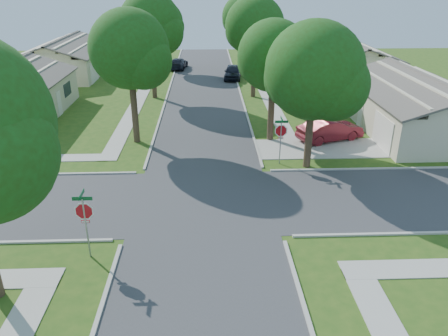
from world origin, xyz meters
TOP-DOWN VIEW (x-y plane):
  - ground at (0.00, 0.00)m, footprint 100.00×100.00m
  - road_ns at (0.00, 0.00)m, footprint 7.00×100.00m
  - sidewalk_ne at (6.10, 26.00)m, footprint 1.20×40.00m
  - sidewalk_nw at (-6.10, 26.00)m, footprint 1.20×40.00m
  - driveway at (7.90, 7.10)m, footprint 8.80×3.60m
  - stop_sign_sw at (-4.70, -4.70)m, footprint 1.05×0.80m
  - stop_sign_ne at (4.70, 4.70)m, footprint 1.05×0.80m
  - tree_e_near at (4.75, 9.01)m, footprint 4.97×4.80m
  - tree_e_mid at (4.76, 21.01)m, footprint 5.59×5.40m
  - tree_e_far at (4.75, 34.01)m, footprint 5.17×5.00m
  - tree_w_near at (-4.64, 9.01)m, footprint 5.38×5.20m
  - tree_w_mid at (-4.64, 21.01)m, footprint 5.80×5.60m
  - tree_w_far at (-4.65, 34.01)m, footprint 4.76×4.60m
  - tree_ne_corner at (6.36, 4.21)m, footprint 5.80×5.60m
  - house_ne_near at (15.99, 11.00)m, footprint 8.42×13.60m
  - house_ne_far at (15.99, 29.00)m, footprint 8.42×13.60m
  - house_nw_near at (-15.99, 15.00)m, footprint 8.42×13.60m
  - house_nw_far at (-15.99, 32.00)m, footprint 8.42×13.60m
  - car_driveway at (8.89, 8.70)m, footprint 5.00×3.19m
  - car_curb_east at (3.20, 28.87)m, footprint 2.26×4.65m
  - car_curb_west at (-3.20, 34.87)m, footprint 2.37×4.69m

SIDE VIEW (x-z plane):
  - ground at x=0.00m, z-range 0.00..0.00m
  - road_ns at x=0.00m, z-range -0.01..0.01m
  - sidewalk_ne at x=6.10m, z-range 0.00..0.04m
  - sidewalk_nw at x=-6.10m, z-range 0.00..0.04m
  - driveway at x=7.90m, z-range 0.00..0.05m
  - car_curb_west at x=-3.20m, z-range 0.00..1.31m
  - car_curb_east at x=3.20m, z-range 0.00..1.53m
  - car_driveway at x=8.89m, z-range 0.00..1.56m
  - house_ne_near at x=15.99m, z-range -0.60..3.63m
  - house_ne_far at x=15.99m, z-range -0.60..3.63m
  - house_nw_near at x=-15.99m, z-range -0.60..3.63m
  - house_nw_far at x=-15.99m, z-range -0.60..3.63m
  - stop_sign_sw at x=-4.70m, z-range 0.54..3.52m
  - stop_sign_ne at x=4.70m, z-range 0.54..3.52m
  - tree_w_far at x=-4.65m, z-range 1.49..9.52m
  - tree_ne_corner at x=6.36m, z-range 1.26..9.92m
  - tree_e_near at x=4.75m, z-range 1.50..9.78m
  - tree_e_far at x=4.75m, z-range 1.62..10.34m
  - tree_w_near at x=-4.64m, z-range 1.63..10.60m
  - tree_e_mid at x=4.76m, z-range 1.64..10.86m
  - tree_w_mid at x=-4.64m, z-range 1.71..11.27m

